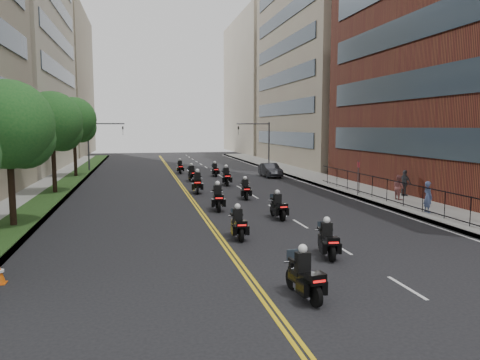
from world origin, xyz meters
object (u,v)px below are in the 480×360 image
object	(u,v)px
motorcycle_8	(192,174)
parked_sedan	(270,170)
motorcycle_9	(215,170)
pedestrian_c	(405,183)
motorcycle_7	(226,177)
motorcycle_3	(278,207)
pedestrian_a	(428,197)
motorcycle_1	(327,241)
motorcycle_6	(197,184)
pedestrian_b	(399,187)
motorcycle_10	(180,167)
motorcycle_2	(238,225)
motorcycle_5	(245,190)
motorcycle_4	(218,199)
motorcycle_0	(304,278)

from	to	relation	value
motorcycle_8	parked_sedan	size ratio (longest dim) A/B	0.55
motorcycle_9	pedestrian_c	xyz separation A→B (m)	(10.92, -17.20, 0.46)
motorcycle_7	motorcycle_8	size ratio (longest dim) A/B	1.05
motorcycle_3	pedestrian_a	world-z (taller)	pedestrian_a
motorcycle_1	pedestrian_a	xyz separation A→B (m)	(9.08, 6.98, 0.43)
motorcycle_7	motorcycle_9	distance (m)	7.42
motorcycle_6	pedestrian_b	world-z (taller)	motorcycle_6
pedestrian_b	pedestrian_c	size ratio (longest dim) A/B	0.91
pedestrian_a	motorcycle_9	bearing A→B (deg)	19.25
motorcycle_8	pedestrian_a	bearing A→B (deg)	-66.59
motorcycle_6	motorcycle_10	bearing A→B (deg)	96.60
parked_sedan	motorcycle_2	bearing A→B (deg)	-110.72
motorcycle_10	pedestrian_a	distance (m)	29.64
motorcycle_9	motorcycle_1	bearing A→B (deg)	-91.25
motorcycle_1	motorcycle_7	size ratio (longest dim) A/B	0.88
motorcycle_5	pedestrian_b	distance (m)	10.44
motorcycle_2	motorcycle_4	size ratio (longest dim) A/B	0.89
motorcycle_4	pedestrian_c	bearing A→B (deg)	13.42
motorcycle_10	pedestrian_b	distance (m)	25.87
motorcycle_1	motorcycle_2	xyz separation A→B (m)	(-2.77, 3.71, 0.01)
motorcycle_3	motorcycle_1	bearing A→B (deg)	-95.66
motorcycle_6	motorcycle_9	bearing A→B (deg)	81.09
motorcycle_8	pedestrian_a	world-z (taller)	pedestrian_a
motorcycle_5	parked_sedan	size ratio (longest dim) A/B	0.52
motorcycle_1	motorcycle_5	world-z (taller)	motorcycle_5
parked_sedan	pedestrian_b	world-z (taller)	pedestrian_b
motorcycle_4	parked_sedan	size ratio (longest dim) A/B	0.58
motorcycle_9	pedestrian_b	bearing A→B (deg)	-63.21
motorcycle_8	pedestrian_a	xyz separation A→B (m)	(11.40, -19.59, 0.38)
motorcycle_4	motorcycle_8	distance (m)	15.51
motorcycle_7	pedestrian_c	distance (m)	14.81
motorcycle_0	motorcycle_1	distance (m)	4.69
motorcycle_2	motorcycle_7	distance (m)	19.45
motorcycle_7	parked_sedan	xyz separation A→B (m)	(5.62, 5.82, -0.02)
motorcycle_3	motorcycle_7	bearing A→B (deg)	87.14
motorcycle_4	pedestrian_a	xyz separation A→B (m)	(11.55, -4.08, 0.35)
motorcycle_5	motorcycle_2	bearing A→B (deg)	-98.65
motorcycle_1	motorcycle_3	bearing A→B (deg)	94.63
motorcycle_9	motorcycle_10	world-z (taller)	motorcycle_10
motorcycle_3	pedestrian_a	distance (m)	8.79
motorcycle_6	motorcycle_4	bearing A→B (deg)	-81.19
motorcycle_4	pedestrian_b	size ratio (longest dim) A/B	1.44
motorcycle_7	motorcycle_8	bearing A→B (deg)	128.72
motorcycle_4	motorcycle_8	xyz separation A→B (m)	(0.16, 15.51, -0.04)
motorcycle_9	motorcycle_10	distance (m)	4.99
motorcycle_1	motorcycle_8	bearing A→B (deg)	102.12
motorcycle_1	motorcycle_10	distance (m)	34.26
motorcycle_0	motorcycle_2	bearing A→B (deg)	85.64
motorcycle_1	motorcycle_9	distance (m)	30.35
motorcycle_1	motorcycle_7	distance (m)	22.92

